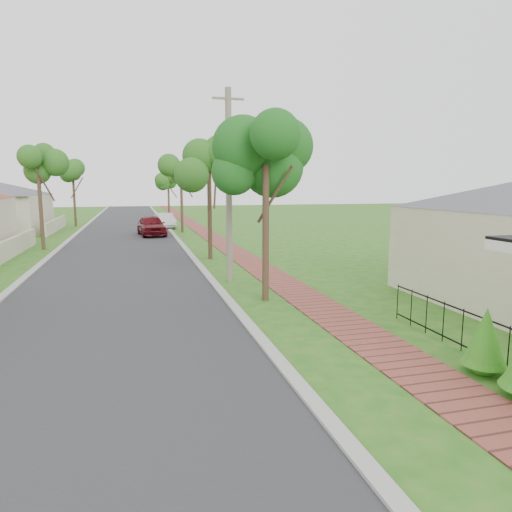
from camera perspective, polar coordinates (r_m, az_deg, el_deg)
name	(u,v)px	position (r m, az deg, el deg)	size (l,w,h in m)	color
ground	(274,403)	(8.34, 2.28, -17.94)	(160.00, 160.00, 0.00)	#1F5E16
road	(122,251)	(27.38, -16.43, 0.56)	(7.00, 120.00, 0.02)	#28282B
kerb_right	(185,249)	(27.52, -8.81, 0.85)	(0.30, 120.00, 0.10)	#9E9E99
kerb_left	(54,254)	(27.72, -23.98, 0.25)	(0.30, 120.00, 0.10)	#9E9E99
sidewalk	(228,248)	(27.91, -3.50, 1.05)	(1.50, 120.00, 0.03)	brown
picket_fence	(509,349)	(10.57, 29.03, -10.08)	(0.03, 8.02, 1.00)	black
street_trees	(123,174)	(33.97, -16.28, 9.77)	(10.70, 37.65, 5.89)	#382619
parked_car_red	(151,225)	(35.41, -12.94, 3.74)	(1.82, 4.51, 1.54)	#570D13
parked_car_white	(165,221)	(41.55, -11.32, 4.34)	(1.37, 3.93, 1.29)	silver
near_tree	(266,162)	(14.71, 1.25, 11.64)	(2.19, 2.19, 5.63)	#382619
utility_pole	(229,186)	(17.76, -3.41, 8.75)	(1.20, 0.24, 7.37)	#766C5C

